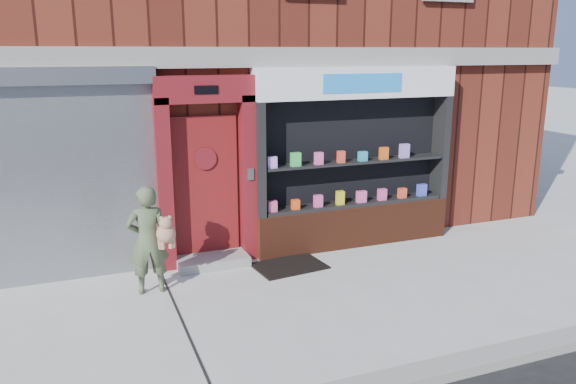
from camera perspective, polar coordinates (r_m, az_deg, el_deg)
ground at (r=7.60m, az=1.06°, el=-11.10°), size 80.00×80.00×0.00m
building at (r=12.65m, az=-9.70°, el=17.37°), size 12.00×8.16×8.00m
shutter_bay at (r=8.43m, az=-23.48°, el=2.55°), size 3.10×0.30×3.04m
red_door_bay at (r=8.62m, az=-8.24°, el=2.03°), size 1.52×0.58×2.90m
pharmacy_bay at (r=9.45m, az=6.75°, el=2.63°), size 3.50×0.41×3.00m
woman at (r=7.85m, az=-13.92°, el=-4.69°), size 0.65×0.39×1.51m
doormat at (r=8.76m, az=0.13°, el=-7.51°), size 1.13×0.86×0.03m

